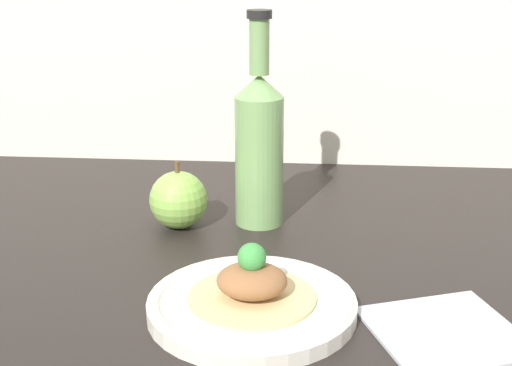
# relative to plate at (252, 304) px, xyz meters

# --- Properties ---
(ground_plane) EXTENTS (1.80, 1.10, 0.04)m
(ground_plane) POSITION_rel_plate_xyz_m (-0.06, 0.08, -0.03)
(ground_plane) COLOR black
(plate) EXTENTS (0.24, 0.24, 0.02)m
(plate) POSITION_rel_plate_xyz_m (0.00, 0.00, 0.00)
(plate) COLOR silver
(plate) RESTS_ON ground_plane
(plated_food) EXTENTS (0.15, 0.15, 0.07)m
(plated_food) POSITION_rel_plate_xyz_m (0.00, -0.00, 0.03)
(plated_food) COLOR #D6BC7F
(plated_food) RESTS_ON plate
(cider_bottle) EXTENTS (0.07, 0.07, 0.32)m
(cider_bottle) POSITION_rel_plate_xyz_m (-0.01, 0.28, 0.11)
(cider_bottle) COLOR #729E5B
(cider_bottle) RESTS_ON ground_plane
(apple) EXTENTS (0.09, 0.09, 0.10)m
(apple) POSITION_rel_plate_xyz_m (-0.13, 0.26, 0.03)
(apple) COLOR #84B74C
(apple) RESTS_ON ground_plane
(napkin) EXTENTS (0.20, 0.20, 0.01)m
(napkin) POSITION_rel_plate_xyz_m (0.22, -0.03, -0.01)
(napkin) COLOR #B7BCC6
(napkin) RESTS_ON ground_plane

